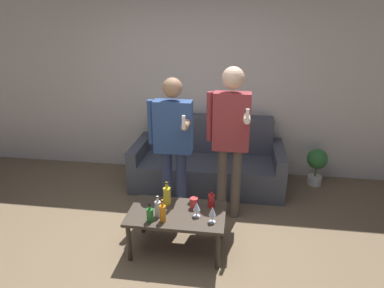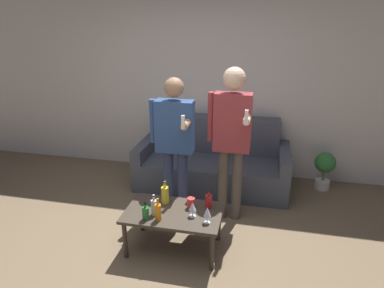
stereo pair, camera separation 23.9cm
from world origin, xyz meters
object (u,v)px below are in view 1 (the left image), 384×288
at_px(couch, 208,162).
at_px(bottle_orange, 167,195).
at_px(person_standing_right, 230,132).
at_px(person_standing_left, 173,138).
at_px(coffee_table, 177,217).

distance_m(couch, bottle_orange, 1.40).
bearing_deg(person_standing_right, couch, 110.85).
xyz_separation_m(bottle_orange, person_standing_left, (-0.04, 0.53, 0.42)).
height_order(coffee_table, person_standing_right, person_standing_right).
distance_m(couch, coffee_table, 1.51).
xyz_separation_m(couch, coffee_table, (-0.16, -1.50, 0.06)).
height_order(bottle_orange, person_standing_right, person_standing_right).
relative_size(bottle_orange, person_standing_right, 0.14).
distance_m(coffee_table, person_standing_right, 1.06).
bearing_deg(couch, person_standing_left, -111.33).
height_order(bottle_orange, person_standing_left, person_standing_left).
bearing_deg(person_standing_left, person_standing_right, 0.50).
bearing_deg(person_standing_left, bottle_orange, -85.98).
height_order(couch, bottle_orange, couch).
xyz_separation_m(couch, bottle_orange, (-0.28, -1.35, 0.21)).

